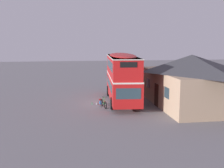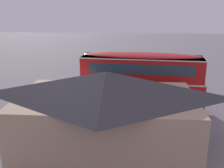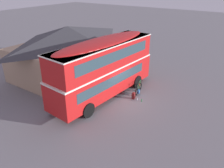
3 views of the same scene
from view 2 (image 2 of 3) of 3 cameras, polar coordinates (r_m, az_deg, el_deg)
ground_plane at (r=24.82m, az=4.84°, el=-3.90°), size 120.00×120.00×0.00m
double_decker_bus at (r=22.65m, az=6.12°, el=1.08°), size 10.25×3.41×4.79m
touring_bicycle at (r=25.37m, az=1.17°, el=-2.49°), size 1.67×0.64×1.06m
backpack_on_ground at (r=25.51m, az=3.73°, el=-2.60°), size 0.31×0.29×0.58m
water_bottle_green_metal at (r=26.30m, az=3.89°, el=-2.41°), size 0.07×0.07×0.25m
water_bottle_clear_plastic at (r=25.91m, az=3.78°, el=-2.73°), size 0.07×0.07×0.24m
pub_building at (r=16.99m, az=-1.19°, el=-4.97°), size 11.30×7.08×4.74m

